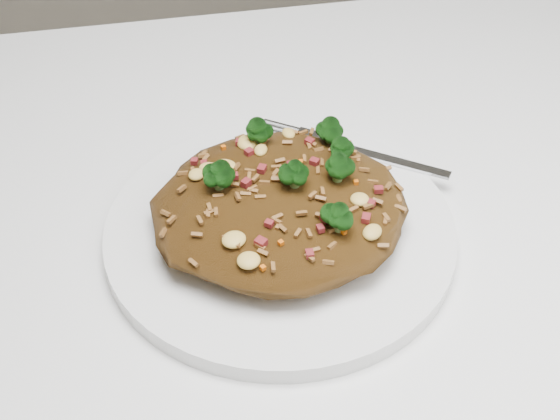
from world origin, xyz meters
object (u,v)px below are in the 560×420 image
object	(u,v)px
dining_table	(434,354)
fork	(361,152)
plate	(280,232)
fried_rice	(281,198)

from	to	relation	value
dining_table	fork	world-z (taller)	fork
plate	fried_rice	world-z (taller)	fried_rice
dining_table	plate	bearing A→B (deg)	152.06
fork	plate	bearing A→B (deg)	-104.67
plate	fork	distance (m)	0.11
dining_table	fried_rice	world-z (taller)	fried_rice
fork	fried_rice	bearing A→B (deg)	-104.64
dining_table	fork	bearing A→B (deg)	103.99
dining_table	plate	world-z (taller)	plate
dining_table	fork	size ratio (longest dim) A/B	8.46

